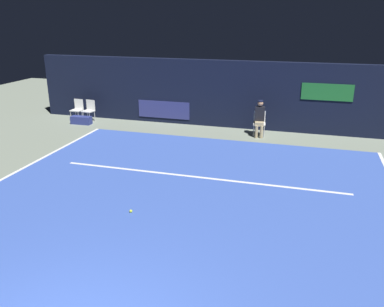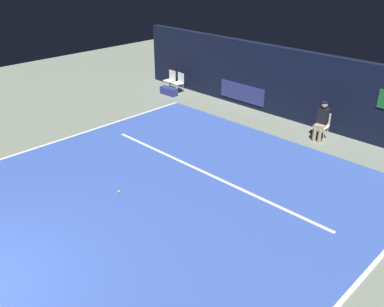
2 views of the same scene
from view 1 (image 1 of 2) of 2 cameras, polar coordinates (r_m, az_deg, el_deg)
ground_plane at (r=9.23m, az=-2.35°, el=-7.99°), size 32.39×32.39×0.00m
court_surface at (r=9.23m, az=-2.35°, el=-7.95°), size 10.25×11.13×0.01m
line_service at (r=10.92m, az=0.90°, el=-3.42°), size 7.99×0.10×0.01m
back_wall at (r=15.66m, az=6.28°, el=8.39°), size 16.74×0.33×2.60m
line_judge_on_chair at (r=14.70m, az=9.68°, el=5.06°), size 0.48×0.56×1.32m
courtside_chair_near at (r=17.20m, az=-14.56°, el=6.16°), size 0.49×0.47×0.88m
courtside_chair_far at (r=17.49m, az=-16.13°, el=6.23°), size 0.46×0.44×0.88m
tennis_ball at (r=9.15m, az=-8.77°, el=-8.17°), size 0.07×0.07×0.07m
equipment_bag at (r=16.89m, az=-15.61°, el=4.63°), size 0.85×0.34×0.32m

